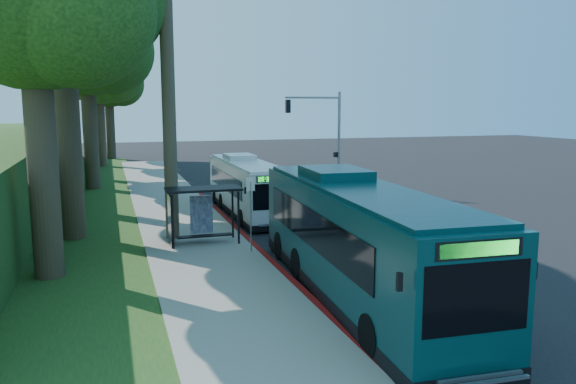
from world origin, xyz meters
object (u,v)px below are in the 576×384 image
object	(u,v)px
teal_bus	(356,238)
white_bus	(246,186)
pickup	(326,196)
bus_shelter	(197,204)

from	to	relation	value
teal_bus	white_bus	bearing A→B (deg)	93.11
white_bus	pickup	size ratio (longest dim) A/B	1.91
bus_shelter	teal_bus	xyz separation A→B (m)	(3.80, -8.13, 0.10)
teal_bus	pickup	xyz separation A→B (m)	(4.66, 14.36, -1.12)
bus_shelter	white_bus	distance (m)	7.63
pickup	bus_shelter	bearing A→B (deg)	-157.88
white_bus	teal_bus	xyz separation A→B (m)	(0.02, -14.75, 0.34)
bus_shelter	pickup	size ratio (longest dim) A/B	0.57
bus_shelter	white_bus	size ratio (longest dim) A/B	0.30
bus_shelter	teal_bus	distance (m)	8.98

